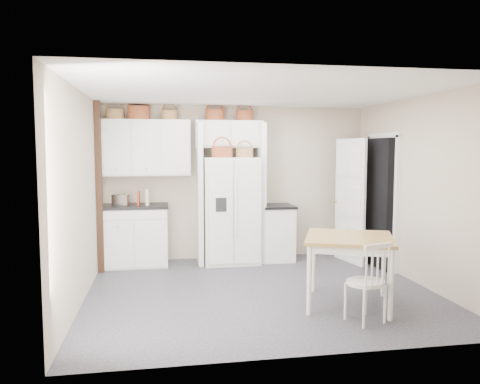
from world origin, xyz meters
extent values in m
plane|color=#242425|center=(0.00, 0.00, 0.00)|extent=(4.50, 4.50, 0.00)
plane|color=white|center=(0.00, 0.00, 2.60)|extent=(4.50, 4.50, 0.00)
plane|color=#BDA58E|center=(0.00, 2.00, 1.30)|extent=(4.50, 0.00, 4.50)
plane|color=#BDA58E|center=(-2.25, 0.00, 1.30)|extent=(0.00, 4.00, 4.00)
plane|color=#BDA58E|center=(2.25, 0.00, 1.30)|extent=(0.00, 4.00, 4.00)
cube|color=white|center=(-0.15, 1.65, 0.87)|extent=(0.90, 0.73, 1.74)
cube|color=white|center=(-1.70, 1.70, 0.47)|extent=(1.02, 0.64, 0.94)
cube|color=white|center=(0.65, 1.70, 0.45)|extent=(0.51, 0.61, 0.90)
cube|color=olive|center=(0.93, -0.72, 0.42)|extent=(1.31, 1.31, 0.84)
cube|color=white|center=(0.90, -1.27, 0.44)|extent=(0.53, 0.50, 0.87)
cube|color=black|center=(-1.70, 1.70, 0.96)|extent=(1.06, 0.69, 0.04)
cube|color=black|center=(0.65, 1.70, 0.92)|extent=(0.55, 0.65, 0.04)
cube|color=silver|center=(-1.90, 1.60, 1.08)|extent=(0.30, 0.23, 0.18)
cube|color=#AF2C16|center=(-1.64, 1.62, 1.10)|extent=(0.04, 0.15, 0.22)
cube|color=beige|center=(-1.49, 1.62, 1.11)|extent=(0.06, 0.17, 0.25)
cylinder|color=brown|center=(-1.99, 1.83, 2.43)|extent=(0.29, 0.29, 0.16)
cylinder|color=maroon|center=(-1.62, 1.83, 2.46)|extent=(0.36, 0.36, 0.21)
cylinder|color=brown|center=(-1.13, 1.83, 2.43)|extent=(0.27, 0.27, 0.15)
cylinder|color=maroon|center=(-0.39, 1.83, 2.44)|extent=(0.31, 0.31, 0.18)
cylinder|color=maroon|center=(0.11, 1.83, 2.43)|extent=(0.29, 0.29, 0.16)
cylinder|color=maroon|center=(-0.30, 1.55, 1.83)|extent=(0.34, 0.34, 0.18)
cylinder|color=brown|center=(0.07, 1.55, 1.82)|extent=(0.28, 0.28, 0.15)
cube|color=white|center=(-1.50, 1.83, 1.90)|extent=(1.40, 0.34, 0.90)
cube|color=white|center=(-0.15, 1.83, 2.12)|extent=(1.12, 0.34, 0.45)
cube|color=white|center=(-0.66, 1.70, 1.15)|extent=(0.08, 0.60, 2.30)
cube|color=white|center=(0.36, 1.70, 1.15)|extent=(0.08, 0.60, 2.30)
cube|color=black|center=(-2.20, 1.35, 1.30)|extent=(0.09, 0.09, 2.60)
cube|color=black|center=(2.16, 1.00, 1.02)|extent=(0.18, 0.85, 2.05)
cube|color=white|center=(1.80, 1.33, 1.02)|extent=(0.21, 0.79, 2.05)
camera|label=1|loc=(-1.28, -5.93, 1.88)|focal=35.00mm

